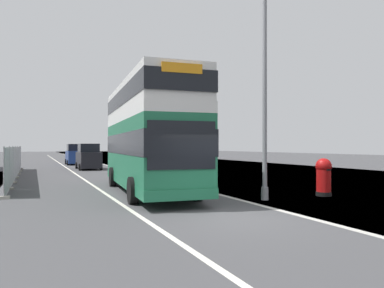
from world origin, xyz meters
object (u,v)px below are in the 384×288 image
object	(u,v)px
lamppost_foreground	(265,92)
roadworks_barrier	(197,172)
double_decker_bus	(148,135)
car_receding_mid	(75,155)
red_pillar_postbox	(324,175)
car_oncoming_near	(88,157)

from	to	relation	value
lamppost_foreground	roadworks_barrier	distance (m)	7.88
double_decker_bus	car_receding_mid	xyz separation A→B (m)	(-0.46, 27.52, -1.53)
lamppost_foreground	red_pillar_postbox	bearing A→B (deg)	-0.36
car_oncoming_near	car_receding_mid	bearing A→B (deg)	91.25
car_oncoming_near	red_pillar_postbox	bearing A→B (deg)	-73.27
car_oncoming_near	car_receding_mid	world-z (taller)	car_receding_mid
lamppost_foreground	double_decker_bus	bearing A→B (deg)	129.76
car_receding_mid	car_oncoming_near	bearing A→B (deg)	-88.75
double_decker_bus	lamppost_foreground	world-z (taller)	lamppost_foreground
red_pillar_postbox	car_oncoming_near	world-z (taller)	car_oncoming_near
red_pillar_postbox	roadworks_barrier	world-z (taller)	red_pillar_postbox
double_decker_bus	lamppost_foreground	distance (m)	5.72
double_decker_bus	red_pillar_postbox	size ratio (longest dim) A/B	6.85
lamppost_foreground	car_receding_mid	xyz separation A→B (m)	(-3.98, 31.74, -3.14)
car_receding_mid	red_pillar_postbox	bearing A→B (deg)	-77.69
double_decker_bus	roadworks_barrier	bearing A→B (deg)	36.76
double_decker_bus	car_oncoming_near	distance (m)	18.20
lamppost_foreground	red_pillar_postbox	size ratio (longest dim) A/B	5.60
red_pillar_postbox	car_oncoming_near	distance (m)	23.36
red_pillar_postbox	roadworks_barrier	size ratio (longest dim) A/B	1.05
double_decker_bus	car_oncoming_near	world-z (taller)	double_decker_bus
car_oncoming_near	car_receding_mid	size ratio (longest dim) A/B	1.05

